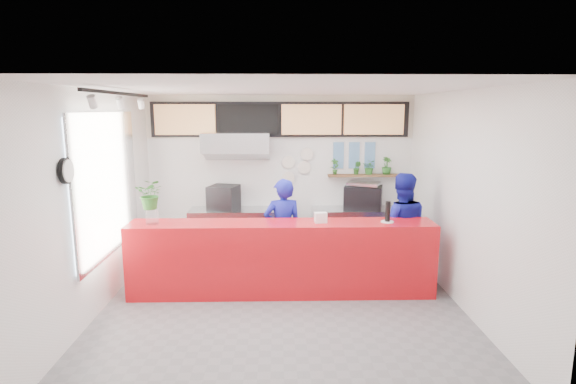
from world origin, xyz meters
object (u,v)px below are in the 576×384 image
(espresso_machine, at_px, (363,197))
(staff_center, at_px, (283,231))
(staff_right, at_px, (401,227))
(pepper_mill, at_px, (388,211))
(service_counter, at_px, (282,258))
(panini_oven, at_px, (224,198))

(espresso_machine, xyz_separation_m, staff_center, (-1.52, -1.31, -0.28))
(staff_center, relative_size, staff_right, 0.95)
(pepper_mill, bearing_deg, service_counter, 179.31)
(service_counter, bearing_deg, panini_oven, 120.51)
(espresso_machine, bearing_deg, staff_center, -123.49)
(panini_oven, xyz_separation_m, staff_center, (1.08, -1.31, -0.28))
(espresso_machine, relative_size, staff_center, 0.40)
(service_counter, relative_size, staff_center, 2.68)
(espresso_machine, distance_m, staff_center, 2.02)
(staff_center, relative_size, pepper_mill, 5.64)
(espresso_machine, height_order, staff_center, staff_center)
(panini_oven, xyz_separation_m, pepper_mill, (2.62, -1.82, 0.14))
(panini_oven, height_order, staff_center, staff_center)
(panini_oven, relative_size, staff_center, 0.30)
(service_counter, distance_m, staff_center, 0.57)
(service_counter, relative_size, pepper_mill, 15.12)
(staff_right, bearing_deg, panini_oven, -14.95)
(staff_center, bearing_deg, service_counter, 78.90)
(staff_center, bearing_deg, pepper_mill, 153.14)
(staff_center, distance_m, pepper_mill, 1.67)
(service_counter, height_order, panini_oven, panini_oven)
(pepper_mill, bearing_deg, staff_right, 56.09)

